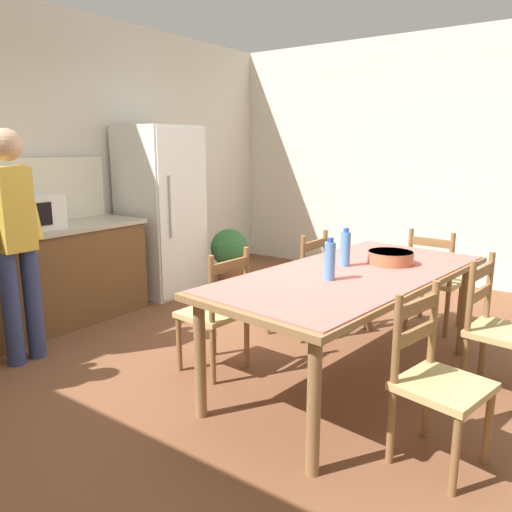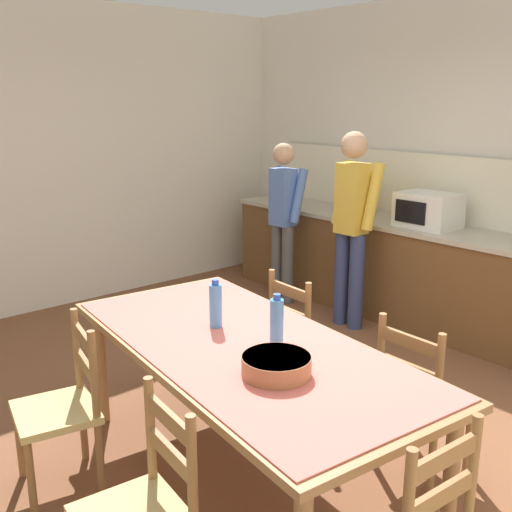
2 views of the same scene
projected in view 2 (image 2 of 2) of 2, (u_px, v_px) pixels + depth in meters
name	position (u px, v px, depth m)	size (l,w,h in m)	color
ground_plane	(288.00, 434.00, 3.68)	(8.32, 8.32, 0.00)	brown
wall_left	(52.00, 158.00, 5.69)	(0.12, 5.20, 2.90)	silver
kitchen_counter	(373.00, 263.00, 5.80)	(3.27, 0.66, 0.91)	brown
counter_splashback	(397.00, 183.00, 5.81)	(3.23, 0.03, 0.60)	#EFE8CB
microwave	(428.00, 210.00, 5.21)	(0.50, 0.39, 0.30)	white
paper_bag	(355.00, 196.00, 5.79)	(0.24, 0.16, 0.36)	tan
dining_table	(244.00, 356.00, 3.09)	(2.31, 1.27, 0.79)	olive
bottle_near_centre	(216.00, 305.00, 3.26)	(0.07, 0.07, 0.27)	#4C8ED6
bottle_off_centre	(277.00, 321.00, 3.02)	(0.07, 0.07, 0.27)	#4C8ED6
serving_bowl	(276.00, 364.00, 2.71)	(0.32, 0.32, 0.09)	#9E6642
chair_side_far_left	(304.00, 340.00, 3.99)	(0.44, 0.43, 0.91)	olive
chair_side_far_right	(421.00, 399.00, 3.20)	(0.43, 0.41, 0.91)	olive
chair_side_near_left	(63.00, 408.00, 3.11)	(0.49, 0.48, 0.91)	olive
person_at_sink	(283.00, 214.00, 5.89)	(0.40, 0.27, 1.59)	#4C4C4C
person_at_counter	(352.00, 220.00, 5.21)	(0.44, 0.30, 1.73)	navy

